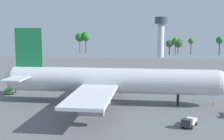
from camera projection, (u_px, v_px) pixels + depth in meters
ground_plane at (112, 103)px, 86.03m from camera, size 246.59×246.59×0.00m
cargo_airplane at (112, 81)px, 85.16m from camera, size 61.65×54.51×20.55m
cargo_loader at (10, 90)px, 98.28m from camera, size 3.11×4.70×2.14m
catering_truck at (189, 122)px, 65.93m from camera, size 3.83×5.34×2.00m
safety_cone_nose at (214, 103)px, 84.80m from camera, size 0.53×0.53×0.76m
control_tower at (161, 32)px, 208.95m from camera, size 8.43×8.43×27.11m
tree_line_backdrop at (139, 40)px, 232.99m from camera, size 109.23×7.15×16.70m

